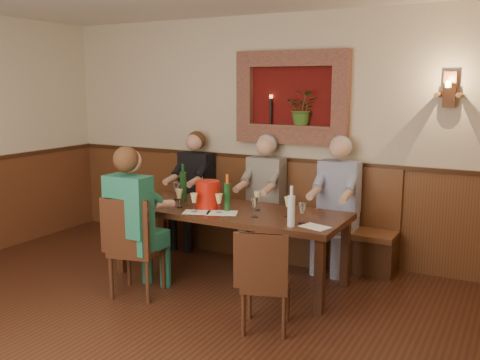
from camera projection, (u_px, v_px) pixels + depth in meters
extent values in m
plane|color=#32170E|center=(107.00, 357.00, 3.98)|extent=(6.00, 6.00, 0.00)
cube|color=#C6B696|center=(277.00, 136.00, 6.33)|extent=(6.00, 0.04, 2.80)
cube|color=#5C2E1A|center=(275.00, 206.00, 6.46)|extent=(6.00, 0.04, 1.10)
cube|color=#381E0F|center=(276.00, 159.00, 6.36)|extent=(6.02, 0.06, 0.05)
cube|color=#550E0C|center=(292.00, 98.00, 6.14)|extent=(1.00, 0.02, 0.70)
cube|color=#92544A|center=(292.00, 58.00, 6.02)|extent=(1.36, 0.12, 0.18)
cube|color=#92544A|center=(290.00, 136.00, 6.18)|extent=(1.36, 0.12, 0.18)
cube|color=#92544A|center=(245.00, 97.00, 6.38)|extent=(0.18, 0.12, 0.70)
cube|color=#92544A|center=(341.00, 98.00, 5.82)|extent=(0.18, 0.12, 0.70)
cube|color=#92544A|center=(290.00, 127.00, 6.16)|extent=(1.00, 0.14, 0.04)
imported|color=#3A6322|center=(303.00, 108.00, 6.05)|extent=(0.35, 0.30, 0.39)
cylinder|color=black|center=(271.00, 111.00, 6.25)|extent=(0.03, 0.03, 0.30)
cylinder|color=#FFBF59|center=(271.00, 97.00, 6.21)|extent=(0.04, 0.04, 0.04)
cube|color=#5C2E1A|center=(450.00, 90.00, 5.30)|extent=(0.12, 0.08, 0.35)
cylinder|color=#5C2E1A|center=(438.00, 95.00, 5.29)|extent=(0.05, 0.18, 0.05)
cylinder|color=#5C2E1A|center=(459.00, 95.00, 5.20)|extent=(0.05, 0.18, 0.05)
cylinder|color=#FFBF59|center=(448.00, 84.00, 5.17)|extent=(0.06, 0.06, 0.06)
cube|color=#361C10|center=(229.00, 212.00, 5.45)|extent=(2.40, 0.90, 0.06)
cube|color=#361C10|center=(121.00, 241.00, 5.72)|extent=(0.08, 0.08, 0.69)
cube|color=#361C10|center=(320.00, 277.00, 4.67)|extent=(0.08, 0.08, 0.69)
cube|color=#361C10|center=(163.00, 225.00, 6.36)|extent=(0.08, 0.08, 0.69)
cube|color=#361C10|center=(345.00, 253.00, 5.31)|extent=(0.08, 0.08, 0.69)
cube|color=#381E0F|center=(267.00, 238.00, 6.33)|extent=(3.00, 0.40, 0.40)
cube|color=#5C2E1A|center=(267.00, 220.00, 6.29)|extent=(3.00, 0.45, 0.06)
cube|color=#5C2E1A|center=(274.00, 188.00, 6.39)|extent=(3.00, 0.06, 0.66)
cube|color=#361C10|center=(138.00, 274.00, 5.14)|extent=(0.50, 0.50, 0.41)
cube|color=#361C10|center=(137.00, 250.00, 5.10)|extent=(0.52, 0.52, 0.05)
cube|color=#361C10|center=(127.00, 227.00, 4.87)|extent=(0.43, 0.14, 0.51)
cube|color=#361C10|center=(266.00, 308.00, 4.41)|extent=(0.46, 0.46, 0.36)
cube|color=#361C10|center=(266.00, 285.00, 4.38)|extent=(0.48, 0.48, 0.05)
cube|color=#361C10|center=(264.00, 262.00, 4.17)|extent=(0.37, 0.16, 0.45)
cube|color=black|center=(190.00, 229.00, 6.66)|extent=(0.42, 0.44, 0.45)
cube|color=black|center=(196.00, 174.00, 6.69)|extent=(0.42, 0.22, 0.55)
sphere|color=#D8A384|center=(194.00, 142.00, 6.59)|extent=(0.21, 0.21, 0.21)
sphere|color=#4C2D19|center=(196.00, 140.00, 6.63)|extent=(0.23, 0.23, 0.23)
cube|color=#54504D|center=(259.00, 239.00, 6.21)|extent=(0.42, 0.44, 0.45)
cube|color=#54504D|center=(266.00, 181.00, 6.24)|extent=(0.42, 0.22, 0.56)
sphere|color=#D8A384|center=(265.00, 146.00, 6.13)|extent=(0.21, 0.21, 0.21)
sphere|color=#B2B2B2|center=(267.00, 144.00, 6.17)|extent=(0.23, 0.23, 0.23)
cube|color=navy|center=(332.00, 250.00, 5.79)|extent=(0.43, 0.45, 0.45)
cube|color=navy|center=(339.00, 187.00, 5.82)|extent=(0.43, 0.23, 0.57)
sphere|color=#D8A384|center=(339.00, 149.00, 5.71)|extent=(0.22, 0.22, 0.22)
sphere|color=#B2B2B2|center=(341.00, 147.00, 5.76)|extent=(0.24, 0.24, 0.24)
cube|color=#164F4D|center=(143.00, 269.00, 5.21)|extent=(0.43, 0.45, 0.45)
cube|color=#164F4D|center=(129.00, 206.00, 4.94)|extent=(0.43, 0.23, 0.56)
sphere|color=#D8A384|center=(130.00, 161.00, 4.90)|extent=(0.22, 0.22, 0.22)
sphere|color=#4C2D19|center=(126.00, 159.00, 4.85)|extent=(0.24, 0.24, 0.24)
cylinder|color=red|center=(208.00, 194.00, 5.48)|extent=(0.32, 0.32, 0.28)
cylinder|color=#19471E|center=(227.00, 197.00, 5.34)|extent=(0.08, 0.08, 0.28)
cylinder|color=orange|center=(227.00, 179.00, 5.31)|extent=(0.03, 0.03, 0.09)
cylinder|color=#19471E|center=(183.00, 186.00, 5.82)|extent=(0.08, 0.08, 0.31)
cylinder|color=#19471E|center=(183.00, 168.00, 5.78)|extent=(0.03, 0.03, 0.09)
cylinder|color=silver|center=(291.00, 211.00, 4.76)|extent=(0.08, 0.08, 0.28)
cylinder|color=silver|center=(292.00, 191.00, 4.73)|extent=(0.03, 0.03, 0.09)
cube|color=white|center=(155.00, 203.00, 5.72)|extent=(0.33, 0.25, 0.00)
cube|color=white|center=(222.00, 213.00, 5.27)|extent=(0.36, 0.31, 0.00)
cube|color=white|center=(315.00, 227.00, 4.76)|extent=(0.29, 0.24, 0.00)
cube|color=white|center=(197.00, 212.00, 5.30)|extent=(0.31, 0.26, 0.00)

